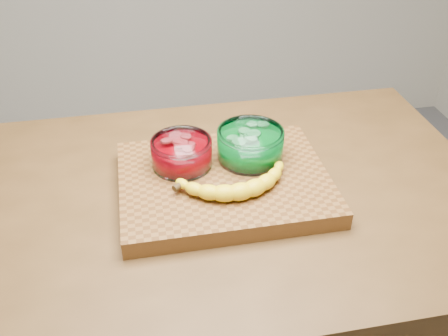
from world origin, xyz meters
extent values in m
cube|color=#503418|center=(0.00, 0.00, 0.45)|extent=(1.20, 0.80, 0.90)
cube|color=brown|center=(0.00, 0.00, 0.92)|extent=(0.45, 0.35, 0.04)
cylinder|color=white|center=(-0.08, 0.06, 0.97)|extent=(0.13, 0.13, 0.06)
cylinder|color=#B4000B|center=(-0.08, 0.06, 0.96)|extent=(0.11, 0.11, 0.04)
cylinder|color=#E44850|center=(-0.08, 0.06, 0.99)|extent=(0.11, 0.11, 0.02)
cylinder|color=white|center=(0.07, 0.06, 0.97)|extent=(0.15, 0.15, 0.07)
cylinder|color=#008C24|center=(0.07, 0.06, 0.96)|extent=(0.13, 0.13, 0.04)
cylinder|color=#66D878|center=(0.07, 0.06, 0.99)|extent=(0.12, 0.12, 0.02)
camera|label=1|loc=(-0.16, -0.85, 1.58)|focal=40.00mm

